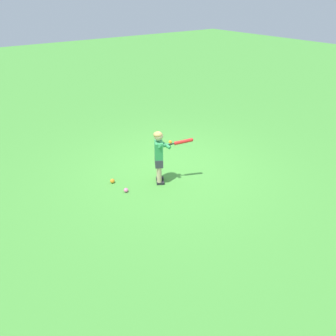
# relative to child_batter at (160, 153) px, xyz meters

# --- Properties ---
(ground_plane) EXTENTS (40.00, 40.00, 0.00)m
(ground_plane) POSITION_rel_child_batter_xyz_m (-0.53, -0.28, -0.65)
(ground_plane) COLOR #479338
(child_batter) EXTENTS (0.74, 0.47, 1.08)m
(child_batter) POSITION_rel_child_batter_xyz_m (0.00, 0.00, 0.00)
(child_batter) COLOR #232328
(child_batter) RESTS_ON ground
(play_ball_near_batter) EXTENTS (0.09, 0.09, 0.09)m
(play_ball_near_batter) POSITION_rel_child_batter_xyz_m (0.75, -0.08, -0.61)
(play_ball_near_batter) COLOR pink
(play_ball_near_batter) RESTS_ON ground
(play_ball_by_bucket) EXTENTS (0.09, 0.09, 0.09)m
(play_ball_by_bucket) POSITION_rel_child_batter_xyz_m (0.80, -0.53, -0.61)
(play_ball_by_bucket) COLOR orange
(play_ball_by_bucket) RESTS_ON ground
(play_ball_far_left) EXTENTS (0.09, 0.09, 0.09)m
(play_ball_far_left) POSITION_rel_child_batter_xyz_m (-1.24, -1.35, -0.61)
(play_ball_far_left) COLOR orange
(play_ball_far_left) RESTS_ON ground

